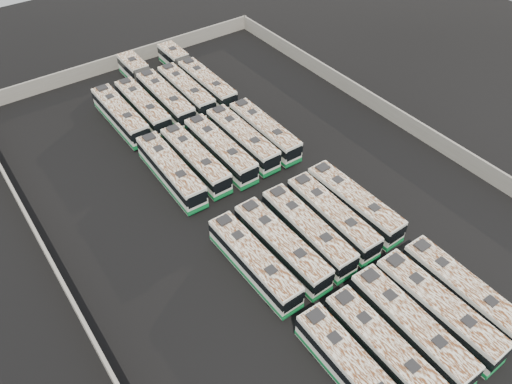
% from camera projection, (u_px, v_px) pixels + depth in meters
% --- Properties ---
extents(ground, '(140.00, 140.00, 0.00)m').
position_uv_depth(ground, '(267.00, 199.00, 54.82)').
color(ground, black).
rests_on(ground, ground).
extents(perimeter_wall, '(45.20, 73.20, 2.20)m').
position_uv_depth(perimeter_wall, '(267.00, 192.00, 54.07)').
color(perimeter_wall, slate).
rests_on(perimeter_wall, ground).
extents(bus_front_far_left, '(2.70, 11.80, 3.31)m').
position_uv_depth(bus_front_far_left, '(355.00, 372.00, 38.40)').
color(bus_front_far_left, silver).
rests_on(bus_front_far_left, ground).
extents(bus_front_left, '(2.62, 11.77, 3.31)m').
position_uv_depth(bus_front_left, '(384.00, 350.00, 39.73)').
color(bus_front_left, silver).
rests_on(bus_front_left, ground).
extents(bus_front_center, '(2.84, 12.12, 3.40)m').
position_uv_depth(bus_front_center, '(410.00, 327.00, 41.20)').
color(bus_front_center, silver).
rests_on(bus_front_center, ground).
extents(bus_front_right, '(2.77, 12.24, 3.44)m').
position_uv_depth(bus_front_right, '(437.00, 309.00, 42.46)').
color(bus_front_right, silver).
rests_on(bus_front_right, ground).
extents(bus_front_far_right, '(2.55, 11.70, 3.29)m').
position_uv_depth(bus_front_far_right, '(461.00, 291.00, 43.94)').
color(bus_front_far_right, silver).
rests_on(bus_front_far_right, ground).
extents(bus_midfront_far_left, '(2.57, 11.74, 3.30)m').
position_uv_depth(bus_midfront_far_left, '(254.00, 262.00, 46.29)').
color(bus_midfront_far_left, silver).
rests_on(bus_midfront_far_left, ground).
extents(bus_midfront_left, '(2.78, 11.99, 3.37)m').
position_uv_depth(bus_midfront_left, '(281.00, 246.00, 47.65)').
color(bus_midfront_left, silver).
rests_on(bus_midfront_left, ground).
extents(bus_midfront_center, '(2.73, 11.97, 3.36)m').
position_uv_depth(bus_midfront_center, '(307.00, 231.00, 49.09)').
color(bus_midfront_center, silver).
rests_on(bus_midfront_center, ground).
extents(bus_midfront_right, '(2.78, 11.86, 3.33)m').
position_uv_depth(bus_midfront_right, '(332.00, 217.00, 50.52)').
color(bus_midfront_right, silver).
rests_on(bus_midfront_right, ground).
extents(bus_midfront_far_right, '(2.75, 11.97, 3.36)m').
position_uv_depth(bus_midfront_far_right, '(354.00, 203.00, 51.94)').
color(bus_midfront_far_right, silver).
rests_on(bus_midfront_far_right, ground).
extents(bus_midback_far_left, '(2.88, 12.24, 3.43)m').
position_uv_depth(bus_midback_far_left, '(171.00, 171.00, 55.65)').
color(bus_midback_far_left, silver).
rests_on(bus_midback_far_left, ground).
extents(bus_midback_left, '(2.51, 11.83, 3.33)m').
position_uv_depth(bus_midback_left, '(195.00, 160.00, 57.15)').
color(bus_midback_left, silver).
rests_on(bus_midback_left, ground).
extents(bus_midback_center, '(2.57, 12.10, 3.41)m').
position_uv_depth(bus_midback_center, '(220.00, 150.00, 58.40)').
color(bus_midback_center, silver).
rests_on(bus_midback_center, ground).
extents(bus_midback_right, '(2.56, 12.07, 3.40)m').
position_uv_depth(bus_midback_right, '(242.00, 139.00, 59.96)').
color(bus_midback_right, silver).
rests_on(bus_midback_right, ground).
extents(bus_midback_far_right, '(2.59, 11.83, 3.33)m').
position_uv_depth(bus_midback_far_right, '(264.00, 131.00, 61.19)').
color(bus_midback_far_right, silver).
rests_on(bus_midback_far_right, ground).
extents(bus_back_far_left, '(2.56, 12.02, 3.38)m').
position_uv_depth(bus_back_far_left, '(120.00, 115.00, 63.65)').
color(bus_back_far_left, silver).
rests_on(bus_back_far_left, ground).
extents(bus_back_left, '(2.61, 11.76, 3.31)m').
position_uv_depth(bus_back_left, '(143.00, 107.00, 65.10)').
color(bus_back_left, silver).
rests_on(bus_back_left, ground).
extents(bus_back_center, '(2.87, 18.89, 3.42)m').
position_uv_depth(bus_back_center, '(155.00, 88.00, 68.31)').
color(bus_back_center, silver).
rests_on(bus_back_center, ground).
extents(bus_back_right, '(2.76, 11.93, 3.35)m').
position_uv_depth(bus_back_right, '(186.00, 91.00, 67.88)').
color(bus_back_right, silver).
rests_on(bus_back_right, ground).
extents(bus_back_far_right, '(2.57, 18.20, 3.30)m').
position_uv_depth(bus_back_far_right, '(196.00, 75.00, 71.03)').
color(bus_back_far_right, silver).
rests_on(bus_back_far_right, ground).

